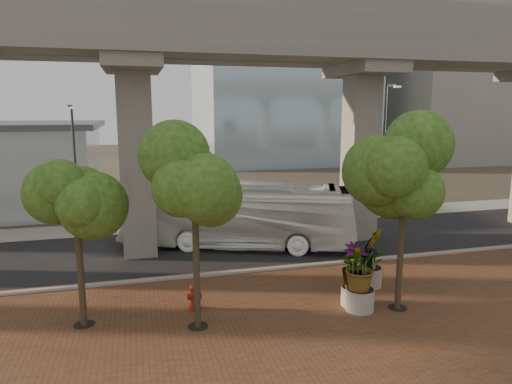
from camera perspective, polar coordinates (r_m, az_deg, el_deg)
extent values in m
plane|color=#3B362B|center=(22.88, 1.25, -8.10)|extent=(160.00, 160.00, 0.00)
cube|color=brown|center=(15.92, 9.66, -16.66)|extent=(70.00, 13.00, 0.06)
cube|color=black|center=(24.71, -0.06, -6.65)|extent=(90.00, 8.00, 0.04)
cube|color=#9F9B94|center=(21.05, 2.79, -9.54)|extent=(70.00, 0.25, 0.16)
cube|color=#9F9B94|center=(29.87, -2.78, -3.67)|extent=(90.00, 3.00, 0.06)
cube|color=gray|center=(22.36, 1.05, 18.73)|extent=(72.00, 2.40, 1.80)
cube|color=gray|center=(25.42, -1.04, 17.69)|extent=(72.00, 2.40, 1.80)
cube|color=gray|center=(21.58, 1.94, 22.82)|extent=(72.00, 0.12, 1.00)
cube|color=gray|center=(26.69, -1.65, 20.37)|extent=(72.00, 0.12, 1.00)
cube|color=gray|center=(72.11, 23.41, 13.22)|extent=(18.00, 16.00, 24.00)
imported|color=white|center=(24.05, -2.34, -2.97)|extent=(12.45, 7.23, 3.42)
cylinder|color=maroon|center=(17.23, -7.68, -14.13)|extent=(0.47, 0.47, 0.10)
cylinder|color=maroon|center=(17.08, -7.71, -12.98)|extent=(0.31, 0.31, 0.75)
sphere|color=maroon|center=(16.94, -7.74, -11.81)|extent=(0.36, 0.36, 0.36)
cylinder|color=maroon|center=(16.87, -7.75, -11.28)|extent=(0.10, 0.10, 0.13)
cylinder|color=maroon|center=(17.06, -7.71, -12.78)|extent=(0.52, 0.21, 0.21)
cylinder|color=#A7A297|center=(17.30, 12.83, -12.97)|extent=(1.02, 1.02, 0.79)
imported|color=#274D14|center=(16.85, 13.00, -9.08)|extent=(2.26, 2.26, 1.69)
cylinder|color=gray|center=(17.67, 12.06, -12.59)|extent=(0.90, 0.90, 0.70)
imported|color=#274D14|center=(17.25, 12.20, -8.98)|extent=(2.20, 2.20, 1.65)
cylinder|color=#A7A297|center=(19.58, 13.96, -10.22)|extent=(1.01, 1.01, 0.79)
imported|color=#274D14|center=(19.19, 14.12, -6.77)|extent=(2.24, 2.24, 1.68)
cylinder|color=#493A29|center=(16.41, -21.03, -10.12)|extent=(0.22, 0.22, 3.23)
cylinder|color=black|center=(17.02, -20.67, -15.23)|extent=(0.70, 0.70, 0.01)
cylinder|color=#493A29|center=(15.25, -7.44, -9.87)|extent=(0.22, 0.22, 3.83)
cylinder|color=black|center=(16.00, -7.28, -16.31)|extent=(0.70, 0.70, 0.01)
cylinder|color=#493A29|center=(17.31, 17.56, -8.10)|extent=(0.22, 0.22, 3.66)
cylinder|color=black|center=(17.96, 17.24, -13.65)|extent=(0.70, 0.70, 0.01)
cylinder|color=#2C2C30|center=(26.97, -21.58, 2.10)|extent=(0.13, 0.13, 7.35)
cube|color=#2C2C30|center=(26.29, -22.22, 9.91)|extent=(0.14, 0.92, 0.14)
cube|color=silver|center=(25.84, -22.33, 9.71)|extent=(0.37, 0.18, 0.11)
cylinder|color=#28292D|center=(32.60, 15.85, 4.94)|extent=(0.15, 0.15, 8.75)
cube|color=#28292D|center=(32.05, 16.74, 12.65)|extent=(0.16, 1.09, 0.16)
cube|color=silver|center=(31.58, 17.26, 12.47)|extent=(0.44, 0.22, 0.13)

